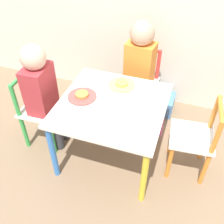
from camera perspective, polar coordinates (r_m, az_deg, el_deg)
name	(u,v)px	position (r m, az deg, el deg)	size (l,w,h in m)	color
ground_plane	(112,153)	(1.88, 0.00, -8.85)	(6.00, 6.00, 0.00)	#7F664C
kids_table	(112,111)	(1.60, 0.00, 0.22)	(0.63, 0.63, 0.45)	silver
chair_green	(39,111)	(1.87, -15.52, 0.28)	(0.27, 0.27, 0.54)	silver
chair_red	(140,84)	(2.07, 6.09, 6.19)	(0.29, 0.29, 0.54)	silver
chair_orange	(195,140)	(1.68, 17.62, -5.78)	(0.28, 0.28, 0.54)	silver
child_left	(43,90)	(1.72, -14.85, 4.64)	(0.21, 0.21, 0.76)	#38383D
child_back	(139,64)	(1.91, 5.90, 10.36)	(0.21, 0.22, 0.78)	#7A6B5B
plate_left	(82,96)	(1.62, -6.54, 3.50)	(0.18, 0.18, 0.03)	#E54C47
plate_back	(122,84)	(1.71, 2.11, 6.01)	(0.17, 0.17, 0.03)	#EADB66
storage_bin	(160,103)	(2.21, 10.41, 1.96)	(0.22, 0.20, 0.14)	#4C7FB7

